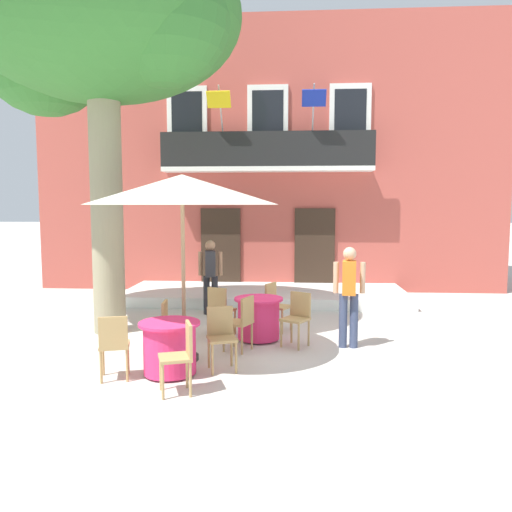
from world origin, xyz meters
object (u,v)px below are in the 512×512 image
at_px(cafe_chair_near_tree_1, 242,320).
at_px(cafe_chair_near_tree_2, 297,315).
at_px(cafe_chair_middle_0, 221,334).
at_px(cafe_chair_middle_3, 181,353).
at_px(cafe_chair_near_tree_0, 220,307).
at_px(cafe_chair_middle_2, 114,343).
at_px(cafe_table_middle, 170,348).
at_px(cafe_umbrella, 182,190).
at_px(cafe_table_near_tree, 259,318).
at_px(pedestrian_mid_plaza, 210,273).
at_px(cafe_chair_middle_1, 172,325).
at_px(pedestrian_near_entrance, 349,291).
at_px(plane_tree, 98,25).
at_px(cafe_chair_near_tree_3, 275,303).

xyz_separation_m(cafe_chair_near_tree_1, cafe_chair_near_tree_2, (0.91, 0.40, 0.00)).
xyz_separation_m(cafe_chair_middle_0, cafe_chair_middle_3, (-0.38, -0.99, 0.00)).
height_order(cafe_chair_near_tree_0, cafe_chair_middle_2, same).
height_order(cafe_table_middle, cafe_umbrella, cafe_umbrella).
height_order(cafe_table_near_tree, pedestrian_mid_plaza, pedestrian_mid_plaza).
height_order(cafe_chair_middle_1, pedestrian_mid_plaza, pedestrian_mid_plaza).
bearing_deg(cafe_chair_near_tree_0, cafe_umbrella, -103.42).
bearing_deg(cafe_chair_middle_2, cafe_chair_middle_3, -21.78).
relative_size(cafe_chair_middle_1, pedestrian_mid_plaza, 0.56).
height_order(cafe_chair_middle_1, cafe_chair_middle_2, same).
xyz_separation_m(cafe_chair_middle_2, pedestrian_near_entrance, (3.37, 1.85, 0.43)).
relative_size(cafe_chair_middle_0, cafe_umbrella, 0.31).
bearing_deg(cafe_chair_middle_2, cafe_chair_middle_0, 22.70).
distance_m(cafe_chair_near_tree_2, cafe_chair_middle_0, 1.73).
bearing_deg(cafe_chair_middle_0, cafe_chair_middle_1, 152.34).
distance_m(cafe_chair_near_tree_0, cafe_table_middle, 2.21).
relative_size(cafe_table_near_tree, cafe_chair_near_tree_1, 0.95).
relative_size(plane_tree, cafe_chair_middle_3, 7.99).
bearing_deg(cafe_chair_middle_0, cafe_umbrella, 147.96).
bearing_deg(cafe_chair_near_tree_2, cafe_chair_near_tree_3, 111.70).
bearing_deg(cafe_table_middle, pedestrian_mid_plaza, 90.81).
xyz_separation_m(cafe_chair_near_tree_1, cafe_chair_middle_1, (-1.05, -0.48, 0.00)).
bearing_deg(cafe_chair_middle_2, cafe_chair_near_tree_0, 65.61).
bearing_deg(cafe_chair_middle_1, pedestrian_mid_plaza, 88.44).
relative_size(cafe_chair_near_tree_0, cafe_chair_middle_0, 1.00).
relative_size(cafe_chair_near_tree_3, cafe_chair_middle_1, 1.00).
distance_m(cafe_chair_near_tree_0, cafe_chair_middle_0, 1.89).
distance_m(cafe_table_middle, pedestrian_near_entrance, 3.15).
height_order(plane_tree, cafe_chair_near_tree_0, plane_tree).
height_order(cafe_chair_near_tree_3, cafe_chair_middle_1, same).
relative_size(cafe_chair_near_tree_1, cafe_chair_middle_1, 1.00).
distance_m(cafe_chair_near_tree_1, cafe_chair_near_tree_3, 1.51).
bearing_deg(cafe_chair_near_tree_0, pedestrian_mid_plaza, 104.30).
relative_size(cafe_chair_middle_1, cafe_chair_middle_3, 1.00).
xyz_separation_m(plane_tree, cafe_chair_middle_2, (1.09, -2.67, -5.09)).
bearing_deg(cafe_chair_near_tree_3, cafe_chair_middle_3, -108.17).
height_order(cafe_chair_near_tree_3, cafe_table_middle, cafe_chair_near_tree_3).
height_order(cafe_chair_near_tree_3, pedestrian_near_entrance, pedestrian_near_entrance).
relative_size(plane_tree, cafe_table_near_tree, 8.42).
relative_size(cafe_table_near_tree, cafe_chair_near_tree_0, 0.95).
distance_m(cafe_chair_middle_3, cafe_umbrella, 2.51).
xyz_separation_m(cafe_chair_near_tree_3, cafe_chair_middle_2, (-2.11, -2.93, 0.00)).
bearing_deg(cafe_chair_middle_1, cafe_chair_near_tree_2, 24.29).
height_order(cafe_chair_near_tree_1, pedestrian_near_entrance, pedestrian_near_entrance).
distance_m(cafe_chair_middle_3, pedestrian_near_entrance, 3.29).
bearing_deg(cafe_chair_near_tree_0, cafe_table_near_tree, -17.45).
height_order(cafe_table_near_tree, cafe_umbrella, cafe_umbrella).
relative_size(cafe_chair_middle_0, cafe_chair_middle_2, 1.00).
height_order(plane_tree, cafe_chair_middle_0, plane_tree).
bearing_deg(cafe_table_middle, cafe_chair_middle_1, 101.13).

